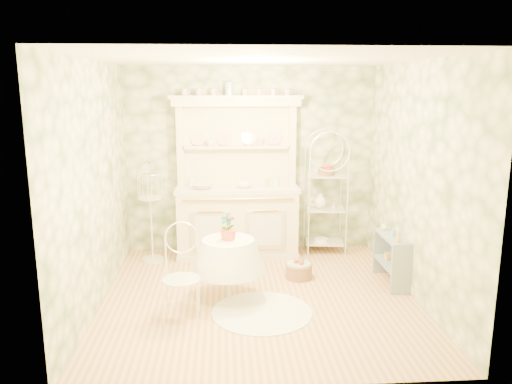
{
  "coord_description": "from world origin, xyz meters",
  "views": [
    {
      "loc": [
        -0.4,
        -5.44,
        2.42
      ],
      "look_at": [
        0.0,
        0.5,
        1.15
      ],
      "focal_mm": 35.0,
      "sensor_mm": 36.0,
      "label": 1
    }
  ],
  "objects": [
    {
      "name": "lace_rug",
      "position": [
        0.0,
        -0.41,
        0.0
      ],
      "size": [
        1.1,
        1.1,
        0.01
      ],
      "primitive_type": "cylinder",
      "rotation": [
        0.0,
        0.0,
        -0.01
      ],
      "color": "white",
      "rests_on": "floor"
    },
    {
      "name": "bowl_white",
      "position": [
        -0.1,
        1.47,
        1.02
      ],
      "size": [
        0.24,
        0.24,
        0.07
      ],
      "primitive_type": "imported",
      "rotation": [
        0.0,
        0.0,
        -0.11
      ],
      "color": "white",
      "rests_on": "kitchen_dresser"
    },
    {
      "name": "cup_right",
      "position": [
        0.15,
        1.68,
        1.61
      ],
      "size": [
        0.14,
        0.14,
        0.1
      ],
      "primitive_type": "imported",
      "rotation": [
        0.0,
        0.0,
        -0.36
      ],
      "color": "white",
      "rests_on": "kitchen_dresser"
    },
    {
      "name": "wall_right",
      "position": [
        1.8,
        0.0,
        1.35
      ],
      "size": [
        3.6,
        3.6,
        0.0
      ],
      "primitive_type": "plane",
      "color": "#EFE9C9",
      "rests_on": "floor"
    },
    {
      "name": "bottle_glass",
      "position": [
        1.65,
        0.57,
        0.65
      ],
      "size": [
        0.09,
        0.09,
        0.1
      ],
      "primitive_type": "imported",
      "rotation": [
        0.0,
        0.0,
        0.2
      ],
      "color": "silver",
      "rests_on": "side_shelf"
    },
    {
      "name": "cafe_chair",
      "position": [
        -0.85,
        -0.52,
        0.44
      ],
      "size": [
        0.42,
        0.42,
        0.89
      ],
      "primitive_type": "cube",
      "rotation": [
        0.0,
        0.0,
        0.04
      ],
      "color": "white",
      "rests_on": "floor"
    },
    {
      "name": "bottle_amber",
      "position": [
        1.65,
        0.05,
        0.68
      ],
      "size": [
        0.07,
        0.07,
        0.15
      ],
      "primitive_type": "imported",
      "rotation": [
        0.0,
        0.0,
        -0.39
      ],
      "color": "tan",
      "rests_on": "side_shelf"
    },
    {
      "name": "round_table",
      "position": [
        -0.35,
        -0.02,
        0.31
      ],
      "size": [
        0.65,
        0.65,
        0.63
      ],
      "primitive_type": "cylinder",
      "rotation": [
        0.0,
        0.0,
        0.14
      ],
      "color": "white",
      "rests_on": "floor"
    },
    {
      "name": "floor",
      "position": [
        0.0,
        0.0,
        0.0
      ],
      "size": [
        3.6,
        3.6,
        0.0
      ],
      "primitive_type": "plane",
      "color": "tan",
      "rests_on": "ground"
    },
    {
      "name": "potted_geranium",
      "position": [
        -0.36,
        -0.04,
        0.85
      ],
      "size": [
        0.18,
        0.14,
        0.31
      ],
      "primitive_type": "imported",
      "rotation": [
        0.0,
        0.0,
        -0.15
      ],
      "color": "#3F7238",
      "rests_on": "round_table"
    },
    {
      "name": "floor_basket",
      "position": [
        0.55,
        0.55,
        0.12
      ],
      "size": [
        0.43,
        0.43,
        0.25
      ],
      "primitive_type": "cylinder",
      "rotation": [
        0.0,
        0.0,
        -0.16
      ],
      "color": "#956B4B",
      "rests_on": "floor"
    },
    {
      "name": "bowl_floral",
      "position": [
        -0.68,
        1.42,
        1.02
      ],
      "size": [
        0.3,
        0.3,
        0.07
      ],
      "primitive_type": "imported",
      "rotation": [
        0.0,
        0.0,
        -0.1
      ],
      "color": "white",
      "rests_on": "kitchen_dresser"
    },
    {
      "name": "ceiling",
      "position": [
        0.0,
        0.0,
        2.7
      ],
      "size": [
        3.6,
        3.6,
        0.0
      ],
      "primitive_type": "plane",
      "color": "white",
      "rests_on": "floor"
    },
    {
      "name": "bakers_rack",
      "position": [
        1.09,
        1.58,
        0.9
      ],
      "size": [
        0.61,
        0.47,
        1.8
      ],
      "primitive_type": "cube",
      "rotation": [
        0.0,
        0.0,
        -0.13
      ],
      "color": "white",
      "rests_on": "floor"
    },
    {
      "name": "wall_back",
      "position": [
        0.0,
        1.8,
        1.35
      ],
      "size": [
        3.6,
        3.6,
        0.0
      ],
      "primitive_type": "plane",
      "color": "#EFE9C9",
      "rests_on": "floor"
    },
    {
      "name": "side_shelf",
      "position": [
        1.68,
        0.32,
        0.29
      ],
      "size": [
        0.33,
        0.71,
        0.59
      ],
      "primitive_type": "cube",
      "rotation": [
        0.0,
        0.0,
        -0.11
      ],
      "color": "#8695A5",
      "rests_on": "floor"
    },
    {
      "name": "wall_front",
      "position": [
        0.0,
        -1.8,
        1.35
      ],
      "size": [
        3.6,
        3.6,
        0.0
      ],
      "primitive_type": "plane",
      "color": "#EFE9C9",
      "rests_on": "floor"
    },
    {
      "name": "cup_left",
      "position": [
        -0.58,
        1.68,
        1.61
      ],
      "size": [
        0.15,
        0.15,
        0.09
      ],
      "primitive_type": "imported",
      "rotation": [
        0.0,
        0.0,
        -0.36
      ],
      "color": "white",
      "rests_on": "kitchen_dresser"
    },
    {
      "name": "bottle_blue",
      "position": [
        1.68,
        0.33,
        0.65
      ],
      "size": [
        0.05,
        0.05,
        0.09
      ],
      "primitive_type": "imported",
      "rotation": [
        0.0,
        0.0,
        0.26
      ],
      "color": "#95B6C8",
      "rests_on": "side_shelf"
    },
    {
      "name": "birdcage_stand",
      "position": [
        -1.4,
        1.33,
        0.72
      ],
      "size": [
        0.35,
        0.35,
        1.44
      ],
      "primitive_type": "cube",
      "rotation": [
        0.0,
        0.0,
        0.04
      ],
      "color": "white",
      "rests_on": "floor"
    },
    {
      "name": "wall_left",
      "position": [
        -1.8,
        0.0,
        1.35
      ],
      "size": [
        3.6,
        3.6,
        0.0
      ],
      "primitive_type": "plane",
      "color": "#EFE9C9",
      "rests_on": "floor"
    },
    {
      "name": "kitchen_dresser",
      "position": [
        -0.2,
        1.52,
        1.15
      ],
      "size": [
        1.87,
        0.61,
        2.29
      ],
      "primitive_type": "cube",
      "color": "#F5EEC5",
      "rests_on": "floor"
    }
  ]
}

